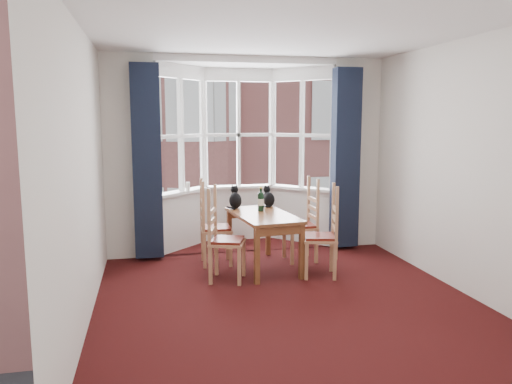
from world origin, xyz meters
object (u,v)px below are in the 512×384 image
object	(u,v)px
dining_table	(263,221)
cat_right	(269,198)
chair_right_far	(306,226)
cat_left	(235,199)
candle_tall	(188,186)
chair_left_far	(209,229)
chair_right_near	(327,238)
chair_left_near	(220,242)
wine_bottle	(261,200)

from	to	relation	value
dining_table	cat_right	bearing A→B (deg)	68.97
chair_right_far	cat_left	size ratio (longest dim) A/B	2.80
cat_left	candle_tall	distance (m)	0.96
chair_left_far	cat_right	bearing A→B (deg)	12.98
dining_table	chair_right_near	world-z (taller)	chair_right_near
chair_left_near	candle_tall	size ratio (longest dim) A/B	7.16
dining_table	candle_tall	bearing A→B (deg)	124.57
dining_table	candle_tall	size ratio (longest dim) A/B	10.33
dining_table	chair_right_far	bearing A→B (deg)	20.10
candle_tall	chair_left_far	bearing A→B (deg)	-77.59
chair_right_far	cat_right	world-z (taller)	cat_right
chair_right_near	cat_right	size ratio (longest dim) A/B	3.03
dining_table	cat_left	xyz separation A→B (m)	(-0.28, 0.49, 0.22)
candle_tall	chair_left_near	bearing A→B (deg)	-81.38
chair_right_far	cat_right	distance (m)	0.65
chair_left_far	dining_table	bearing A→B (deg)	-26.51
chair_left_near	cat_right	world-z (taller)	cat_right
candle_tall	dining_table	bearing A→B (deg)	-55.43
dining_table	chair_right_near	xyz separation A→B (m)	(0.70, -0.48, -0.15)
chair_right_far	chair_right_near	bearing A→B (deg)	-87.58
cat_right	wine_bottle	world-z (taller)	wine_bottle
chair_right_near	candle_tall	world-z (taller)	candle_tall
chair_left_near	cat_left	size ratio (longest dim) A/B	2.80
chair_left_far	chair_right_far	world-z (taller)	same
chair_left_near	candle_tall	xyz separation A→B (m)	(-0.24, 1.61, 0.46)
dining_table	wine_bottle	xyz separation A→B (m)	(0.02, 0.20, 0.24)
candle_tall	cat_right	bearing A→B (deg)	-34.20
cat_left	wine_bottle	bearing A→B (deg)	-44.57
dining_table	chair_left_far	size ratio (longest dim) A/B	1.44
wine_bottle	chair_right_near	bearing A→B (deg)	-44.91
chair_right_near	candle_tall	xyz separation A→B (m)	(-1.56, 1.72, 0.46)
chair_left_far	chair_right_far	bearing A→B (deg)	-3.61
chair_left_near	wine_bottle	size ratio (longest dim) A/B	2.86
cat_left	candle_tall	world-z (taller)	cat_left
chair_right_far	cat_right	bearing A→B (deg)	148.82
chair_left_near	cat_right	xyz separation A→B (m)	(0.82, 0.89, 0.36)
chair_left_near	chair_left_far	world-z (taller)	same
dining_table	cat_right	size ratio (longest dim) A/B	4.38
dining_table	chair_left_near	world-z (taller)	chair_left_near
chair_right_near	cat_left	bearing A→B (deg)	135.19
cat_right	chair_left_near	bearing A→B (deg)	-132.57
cat_right	wine_bottle	distance (m)	0.38
cat_left	cat_right	distance (m)	0.48
chair_left_near	chair_left_far	bearing A→B (deg)	93.48
chair_right_far	candle_tall	distance (m)	1.88
chair_left_far	candle_tall	world-z (taller)	candle_tall
candle_tall	cat_left	bearing A→B (deg)	-52.46
wine_bottle	candle_tall	size ratio (longest dim) A/B	2.50
chair_right_near	candle_tall	size ratio (longest dim) A/B	7.16
chair_right_far	wine_bottle	xyz separation A→B (m)	(-0.65, -0.04, 0.39)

